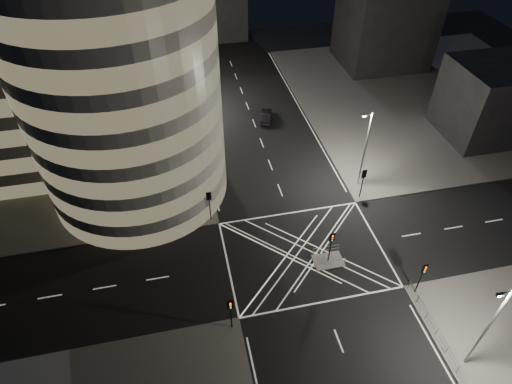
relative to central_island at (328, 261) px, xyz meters
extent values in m
plane|color=black|center=(-2.00, 1.50, -0.07)|extent=(120.00, 120.00, 0.00)
cube|color=#595754|center=(-31.00, 28.50, 0.00)|extent=(42.00, 42.00, 0.15)
cube|color=#595754|center=(27.00, 28.50, 0.00)|extent=(42.00, 42.00, 0.15)
cube|color=slate|center=(0.00, 0.00, 0.00)|extent=(3.00, 2.00, 0.15)
cylinder|color=gray|center=(-18.00, 15.50, 12.57)|extent=(20.00, 20.00, 25.00)
cube|color=gray|center=(-28.00, 25.50, 12.57)|extent=(20.00, 18.00, 25.00)
cube|color=gray|center=(-24.00, 43.50, 11.07)|extent=(24.00, 16.00, 22.00)
cube|color=black|center=(24.00, 41.50, 7.58)|extent=(14.00, 12.00, 15.00)
cube|color=black|center=(28.00, 17.50, 5.08)|extent=(10.00, 10.00, 10.00)
cylinder|color=black|center=(-12.50, 10.50, 1.86)|extent=(0.32, 0.32, 3.58)
ellipsoid|color=black|center=(-12.50, 10.50, 4.93)|extent=(4.62, 4.62, 5.32)
cylinder|color=black|center=(-12.50, 16.50, 2.04)|extent=(0.32, 0.32, 3.93)
ellipsoid|color=black|center=(-12.50, 16.50, 5.22)|extent=(4.41, 4.41, 5.07)
cylinder|color=black|center=(-12.50, 22.50, 1.87)|extent=(0.32, 0.32, 3.59)
ellipsoid|color=black|center=(-12.50, 22.50, 4.76)|extent=(4.00, 4.00, 4.59)
cylinder|color=black|center=(-12.50, 28.50, 1.73)|extent=(0.32, 0.32, 3.32)
ellipsoid|color=black|center=(-12.50, 28.50, 4.93)|extent=(5.58, 5.58, 6.42)
cylinder|color=black|center=(-12.50, 34.50, 1.83)|extent=(0.32, 0.32, 3.52)
ellipsoid|color=black|center=(-12.50, 34.50, 4.68)|extent=(3.95, 3.95, 4.54)
cylinder|color=black|center=(-10.80, 8.30, 1.57)|extent=(0.12, 0.12, 3.00)
cube|color=black|center=(-10.80, 8.30, 3.52)|extent=(0.28, 0.22, 0.90)
cube|color=black|center=(-10.80, 8.30, 3.52)|extent=(0.55, 0.04, 1.10)
cylinder|color=black|center=(-10.80, -5.30, 1.57)|extent=(0.12, 0.12, 3.00)
cube|color=black|center=(-10.80, -5.30, 3.52)|extent=(0.28, 0.22, 0.90)
cube|color=black|center=(-10.80, -5.30, 3.52)|extent=(0.55, 0.04, 1.10)
cylinder|color=black|center=(6.80, 8.30, 1.57)|extent=(0.12, 0.12, 3.00)
cube|color=black|center=(6.80, 8.30, 3.52)|extent=(0.28, 0.22, 0.90)
cube|color=black|center=(6.80, 8.30, 3.52)|extent=(0.55, 0.04, 1.10)
cylinder|color=black|center=(6.80, -5.30, 1.57)|extent=(0.12, 0.12, 3.00)
cube|color=black|center=(6.80, -5.30, 3.52)|extent=(0.28, 0.22, 0.90)
cube|color=black|center=(6.80, -5.30, 3.52)|extent=(0.55, 0.04, 1.10)
cylinder|color=black|center=(0.00, 0.00, 1.57)|extent=(0.12, 0.12, 3.00)
cube|color=black|center=(0.00, 0.00, 3.52)|extent=(0.28, 0.22, 0.90)
cube|color=black|center=(0.00, 0.00, 3.52)|extent=(0.55, 0.04, 1.10)
cylinder|color=slate|center=(-11.50, 13.50, 5.08)|extent=(0.20, 0.20, 10.00)
cylinder|color=slate|center=(-11.05, 13.50, 9.93)|extent=(0.90, 0.10, 0.10)
cube|color=slate|center=(-10.60, 13.50, 9.83)|extent=(0.50, 0.25, 0.18)
cube|color=white|center=(-10.60, 13.50, 9.72)|extent=(0.42, 0.20, 0.05)
cylinder|color=slate|center=(-11.50, 31.50, 5.08)|extent=(0.20, 0.20, 10.00)
cylinder|color=slate|center=(-11.05, 31.50, 9.93)|extent=(0.90, 0.10, 0.10)
cube|color=slate|center=(-10.60, 31.50, 9.83)|extent=(0.50, 0.25, 0.18)
cube|color=white|center=(-10.60, 31.50, 9.72)|extent=(0.42, 0.20, 0.05)
cylinder|color=slate|center=(7.50, 10.50, 5.08)|extent=(0.20, 0.20, 10.00)
cylinder|color=slate|center=(7.05, 10.50, 9.93)|extent=(0.90, 0.10, 0.10)
cube|color=slate|center=(6.60, 10.50, 9.83)|extent=(0.50, 0.25, 0.18)
cube|color=white|center=(6.60, 10.50, 9.72)|extent=(0.42, 0.20, 0.05)
cylinder|color=slate|center=(7.50, -12.50, 5.08)|extent=(0.20, 0.20, 10.00)
cylinder|color=slate|center=(7.05, -12.50, 9.93)|extent=(0.90, 0.10, 0.10)
cube|color=slate|center=(6.60, -12.50, 9.83)|extent=(0.50, 0.25, 0.18)
cube|color=white|center=(6.60, -12.50, 9.72)|extent=(0.42, 0.20, 0.05)
cube|color=slate|center=(6.30, -10.65, 0.62)|extent=(0.06, 11.70, 1.10)
cube|color=slate|center=(0.00, -0.90, 0.62)|extent=(2.80, 0.06, 1.10)
cube|color=slate|center=(0.00, 0.90, 0.62)|extent=(2.80, 0.06, 1.10)
imported|color=black|center=(-0.14, 26.97, 0.62)|extent=(2.64, 4.46, 1.39)
camera|label=1|loc=(-12.96, -25.35, 34.13)|focal=30.00mm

